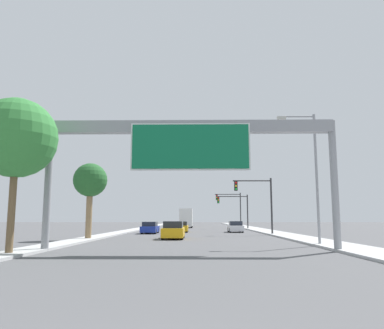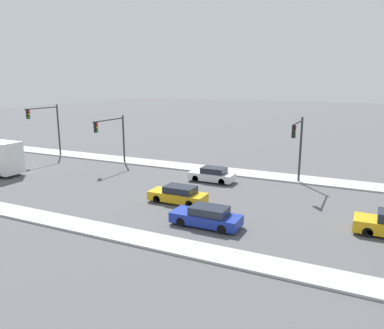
# 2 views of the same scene
# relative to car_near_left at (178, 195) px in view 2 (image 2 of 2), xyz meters

# --- Properties ---
(sidewalk_right) EXTENTS (3.00, 120.00, 0.15)m
(sidewalk_right) POSITION_rel_car_near_left_xyz_m (11.25, 14.53, -0.58)
(sidewalk_right) COLOR #B0B0B0
(sidewalk_right) RESTS_ON ground
(car_near_left) EXTENTS (1.78, 4.60, 1.37)m
(car_near_left) POSITION_rel_car_near_left_xyz_m (0.00, 0.00, 0.00)
(car_near_left) COLOR gold
(car_near_left) RESTS_ON ground
(car_mid_center) EXTENTS (1.78, 4.67, 1.38)m
(car_mid_center) POSITION_rel_car_near_left_xyz_m (-3.50, -3.96, 0.00)
(car_mid_center) COLOR navy
(car_mid_center) RESTS_ON ground
(car_far_left) EXTENTS (1.77, 4.29, 1.40)m
(car_far_left) POSITION_rel_car_near_left_xyz_m (7.00, 0.03, 0.01)
(car_far_left) COLOR silver
(car_far_left) RESTS_ON ground
(traffic_light_near_intersection) EXTENTS (4.30, 0.32, 6.20)m
(traffic_light_near_intersection) POSITION_rel_car_near_left_xyz_m (8.90, -7.47, 3.52)
(traffic_light_near_intersection) COLOR #2D2D30
(traffic_light_near_intersection) RESTS_ON ground
(traffic_light_mid_block) EXTENTS (5.25, 0.32, 5.57)m
(traffic_light_mid_block) POSITION_rel_car_near_left_xyz_m (8.46, 12.53, 3.19)
(traffic_light_mid_block) COLOR #2D2D30
(traffic_light_mid_block) RESTS_ON ground
(traffic_light_far_intersection) EXTENTS (4.96, 0.32, 6.54)m
(traffic_light_far_intersection) POSITION_rel_car_near_left_xyz_m (8.71, 22.53, 3.78)
(traffic_light_far_intersection) COLOR #2D2D30
(traffic_light_far_intersection) RESTS_ON ground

